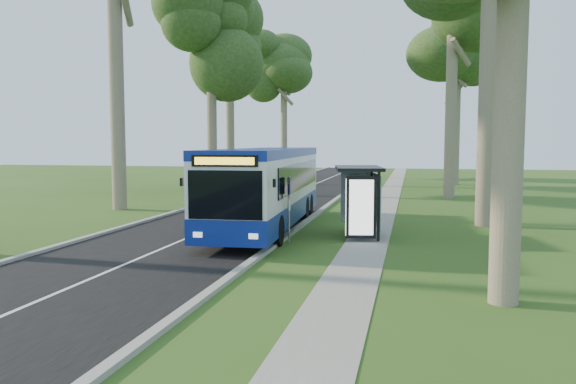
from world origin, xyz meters
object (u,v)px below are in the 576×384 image
Objects in this scene: car_white at (258,175)px; car_silver at (274,171)px; litter_bin at (349,208)px; bus_stop_sign at (289,201)px; bus at (267,187)px; bus_shelter at (361,188)px.

car_silver is at bearing 98.48° from car_white.
bus_stop_sign is at bearing -100.26° from litter_bin.
bus is at bearing -125.09° from litter_bin.
bus is 27.01m from car_white.
bus is at bearing 94.64° from bus_stop_sign.
bus reaches higher than litter_bin.
car_silver is at bearing 100.67° from bus.
bus_shelter is 0.80× the size of car_white.
bus is at bearing 150.26° from bus_shelter.
car_white is (-7.63, 25.89, -0.99)m from bus.
car_white reaches higher than litter_bin.
bus_stop_sign is 7.37m from litter_bin.
car_white is at bearing 115.78° from litter_bin.
bus is 3.46m from bus_stop_sign.
car_silver is (0.17, 5.20, 0.05)m from car_white.
car_silver is (-11.41, 32.54, -1.10)m from bus_shelter.
bus is 4.21m from bus_shelter.
car_silver is at bearing 81.98° from bus_stop_sign.
bus is at bearing -63.25° from car_white.
litter_bin is at bearing 56.88° from bus_stop_sign.
bus_stop_sign is at bearing -74.40° from car_silver.
car_white is at bearing 84.80° from bus_stop_sign.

